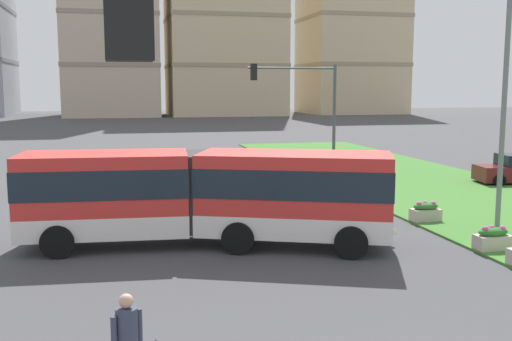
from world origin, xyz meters
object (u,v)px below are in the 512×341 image
Objects in this scene: streetlight_median at (506,78)px; flower_planter_4 at (426,211)px; articulated_bus at (206,195)px; car_black_sedan at (78,173)px; apartment_tower_eastcentre at (352,20)px; traffic_light_far_right at (306,103)px; pedestrian_crossing at (127,337)px; flower_planter_3 at (493,238)px.

flower_planter_4 is at bearing 138.67° from streetlight_median.
car_black_sedan is (-4.62, 12.57, -0.90)m from articulated_bus.
streetlight_median reaches higher than articulated_bus.
car_black_sedan is 17.27m from flower_planter_4.
flower_planter_4 is 100.29m from apartment_tower_eastcentre.
car_black_sedan is 0.72× the size of traffic_light_far_right.
articulated_bus reaches higher than flower_planter_4.
traffic_light_far_right is at bearing -12.52° from car_black_sedan.
streetlight_median is at bearing -41.33° from flower_planter_4.
pedestrian_crossing is at bearing -136.99° from flower_planter_4.
articulated_bus is 8.70m from flower_planter_4.
flower_planter_3 is (8.51, -2.77, -1.23)m from articulated_bus.
flower_planter_4 is at bearing 43.01° from pedestrian_crossing.
traffic_light_far_right is at bearing 56.72° from articulated_bus.
streetlight_median is at bearing -40.61° from car_black_sedan.
pedestrian_crossing is 113.93m from apartment_tower_eastcentre.
flower_planter_4 is (13.13, -11.22, -0.33)m from car_black_sedan.
traffic_light_far_right is (-1.89, 12.85, 3.87)m from flower_planter_3.
streetlight_median is (10.41, -0.32, 3.73)m from articulated_bus.
flower_planter_4 is (8.51, 1.35, -1.23)m from articulated_bus.
car_black_sedan reaches higher than flower_planter_3.
apartment_tower_eastcentre is (45.86, 102.88, 17.13)m from pedestrian_crossing.
articulated_bus is 1.20× the size of streetlight_median.
flower_planter_4 is (11.20, 10.45, -0.58)m from pedestrian_crossing.
flower_planter_3 is 13.55m from traffic_light_far_right.
flower_planter_4 is at bearing 90.00° from flower_planter_3.
traffic_light_far_right is (11.24, -2.50, 3.54)m from car_black_sedan.
traffic_light_far_right is at bearing 64.10° from pedestrian_crossing.
streetlight_median is (1.90, -1.67, 4.96)m from flower_planter_4.
apartment_tower_eastcentre is (34.66, 92.43, 17.71)m from flower_planter_4.
apartment_tower_eastcentre is at bearing 65.29° from articulated_bus.
car_black_sedan is 20.20m from flower_planter_3.
apartment_tower_eastcentre reaches higher than flower_planter_4.
flower_planter_3 is 5.85m from streetlight_median.
apartment_tower_eastcentre is (47.79, 81.21, 17.38)m from car_black_sedan.
streetlight_median is (15.03, -12.89, 4.63)m from car_black_sedan.
articulated_bus reaches higher than flower_planter_3.
traffic_light_far_right reaches higher than pedestrian_crossing.
pedestrian_crossing is 21.57m from traffic_light_far_right.
pedestrian_crossing is (1.93, -21.67, 0.25)m from car_black_sedan.
flower_planter_3 is at bearing -81.62° from traffic_light_far_right.
streetlight_median reaches higher than traffic_light_far_right.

